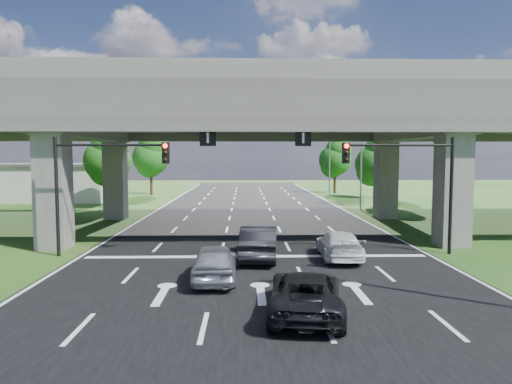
{
  "coord_description": "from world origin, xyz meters",
  "views": [
    {
      "loc": [
        -0.6,
        -19.0,
        4.99
      ],
      "look_at": [
        0.08,
        7.26,
        2.98
      ],
      "focal_mm": 32.0,
      "sensor_mm": 36.0,
      "label": 1
    }
  ],
  "objects_px": {
    "car_silver": "(215,262)",
    "car_white": "(339,245)",
    "car_dark": "(259,242)",
    "signal_right": "(410,173)",
    "signal_left": "(100,173)",
    "streetlight_beyond": "(327,151)",
    "streetlight_far": "(357,148)",
    "car_trailing": "(306,293)"
  },
  "relations": [
    {
      "from": "streetlight_far",
      "to": "car_trailing",
      "type": "height_order",
      "value": "streetlight_far"
    },
    {
      "from": "signal_right",
      "to": "car_dark",
      "type": "relative_size",
      "value": 1.22
    },
    {
      "from": "signal_left",
      "to": "car_trailing",
      "type": "height_order",
      "value": "signal_left"
    },
    {
      "from": "streetlight_far",
      "to": "car_dark",
      "type": "xyz_separation_m",
      "value": [
        -9.99,
        -21.0,
        -5.01
      ]
    },
    {
      "from": "signal_left",
      "to": "car_silver",
      "type": "height_order",
      "value": "signal_left"
    },
    {
      "from": "signal_left",
      "to": "streetlight_beyond",
      "type": "relative_size",
      "value": 0.6
    },
    {
      "from": "car_dark",
      "to": "signal_left",
      "type": "bearing_deg",
      "value": -2.83
    },
    {
      "from": "signal_right",
      "to": "car_dark",
      "type": "xyz_separation_m",
      "value": [
        -7.72,
        -0.94,
        -3.35
      ]
    },
    {
      "from": "signal_right",
      "to": "car_trailing",
      "type": "relative_size",
      "value": 1.24
    },
    {
      "from": "signal_right",
      "to": "signal_left",
      "type": "bearing_deg",
      "value": 180.0
    },
    {
      "from": "streetlight_beyond",
      "to": "car_trailing",
      "type": "distance_m",
      "value": 46.03
    },
    {
      "from": "car_silver",
      "to": "car_trailing",
      "type": "xyz_separation_m",
      "value": [
        3.14,
        -4.04,
        -0.07
      ]
    },
    {
      "from": "signal_right",
      "to": "car_silver",
      "type": "height_order",
      "value": "signal_right"
    },
    {
      "from": "streetlight_far",
      "to": "car_silver",
      "type": "bearing_deg",
      "value": -115.57
    },
    {
      "from": "signal_left",
      "to": "streetlight_beyond",
      "type": "height_order",
      "value": "streetlight_beyond"
    },
    {
      "from": "streetlight_beyond",
      "to": "car_white",
      "type": "distance_m",
      "value": 37.84
    },
    {
      "from": "car_silver",
      "to": "car_white",
      "type": "relative_size",
      "value": 0.94
    },
    {
      "from": "signal_left",
      "to": "car_white",
      "type": "distance_m",
      "value": 12.42
    },
    {
      "from": "streetlight_far",
      "to": "streetlight_beyond",
      "type": "relative_size",
      "value": 1.0
    },
    {
      "from": "streetlight_beyond",
      "to": "car_white",
      "type": "relative_size",
      "value": 2.16
    },
    {
      "from": "car_silver",
      "to": "car_dark",
      "type": "bearing_deg",
      "value": -117.91
    },
    {
      "from": "streetlight_beyond",
      "to": "signal_right",
      "type": "bearing_deg",
      "value": -93.61
    },
    {
      "from": "car_silver",
      "to": "signal_left",
      "type": "bearing_deg",
      "value": -40.17
    },
    {
      "from": "signal_left",
      "to": "streetlight_far",
      "type": "xyz_separation_m",
      "value": [
        17.92,
        20.06,
        1.66
      ]
    },
    {
      "from": "streetlight_far",
      "to": "car_dark",
      "type": "relative_size",
      "value": 2.03
    },
    {
      "from": "car_white",
      "to": "signal_right",
      "type": "bearing_deg",
      "value": -163.66
    },
    {
      "from": "signal_left",
      "to": "car_silver",
      "type": "xyz_separation_m",
      "value": [
        6.02,
        -4.8,
        -3.42
      ]
    },
    {
      "from": "signal_left",
      "to": "car_silver",
      "type": "distance_m",
      "value": 8.43
    },
    {
      "from": "car_trailing",
      "to": "streetlight_beyond",
      "type": "bearing_deg",
      "value": -93.65
    },
    {
      "from": "car_dark",
      "to": "car_trailing",
      "type": "height_order",
      "value": "car_dark"
    },
    {
      "from": "streetlight_beyond",
      "to": "car_silver",
      "type": "distance_m",
      "value": 42.86
    },
    {
      "from": "signal_right",
      "to": "car_silver",
      "type": "distance_m",
      "value": 11.29
    },
    {
      "from": "signal_right",
      "to": "car_trailing",
      "type": "height_order",
      "value": "signal_right"
    },
    {
      "from": "signal_right",
      "to": "streetlight_beyond",
      "type": "distance_m",
      "value": 36.17
    },
    {
      "from": "car_white",
      "to": "car_trailing",
      "type": "height_order",
      "value": "same"
    },
    {
      "from": "car_dark",
      "to": "car_white",
      "type": "relative_size",
      "value": 1.06
    },
    {
      "from": "signal_left",
      "to": "car_white",
      "type": "height_order",
      "value": "signal_left"
    },
    {
      "from": "car_silver",
      "to": "car_white",
      "type": "xyz_separation_m",
      "value": [
        5.86,
        3.86,
        -0.07
      ]
    },
    {
      "from": "signal_left",
      "to": "streetlight_far",
      "type": "height_order",
      "value": "streetlight_far"
    },
    {
      "from": "car_trailing",
      "to": "car_white",
      "type": "bearing_deg",
      "value": -101.62
    },
    {
      "from": "signal_right",
      "to": "streetlight_far",
      "type": "distance_m",
      "value": 20.25
    },
    {
      "from": "streetlight_beyond",
      "to": "car_dark",
      "type": "height_order",
      "value": "streetlight_beyond"
    }
  ]
}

